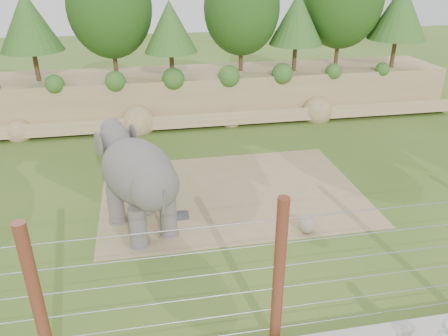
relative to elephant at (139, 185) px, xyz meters
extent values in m
plane|color=#40611C|center=(2.98, -1.11, -1.66)|extent=(90.00, 90.00, 0.00)
cube|color=#9D7D5A|center=(2.98, 11.89, -0.41)|extent=(30.00, 4.00, 2.50)
cube|color=#9D7D5A|center=(2.98, 9.59, -1.31)|extent=(30.00, 1.37, 1.07)
cylinder|color=#3F2B19|center=(-5.02, 11.39, 1.63)|extent=(0.24, 0.24, 1.58)
sphere|color=#1D4E11|center=(-5.02, 11.39, 3.76)|extent=(3.60, 3.60, 3.60)
cylinder|color=#3F2B19|center=(-1.02, 11.89, 1.80)|extent=(0.24, 0.24, 1.92)
sphere|color=#1D4E11|center=(-1.02, 11.89, 4.41)|extent=(4.40, 4.40, 4.40)
cylinder|color=#3F2B19|center=(1.98, 10.69, 1.54)|extent=(0.24, 0.24, 1.40)
sphere|color=#1D4E11|center=(1.98, 10.69, 3.44)|extent=(3.20, 3.20, 3.20)
cylinder|color=#3F2B19|center=(5.98, 11.69, 1.75)|extent=(0.24, 0.24, 1.82)
sphere|color=#1D4E11|center=(5.98, 11.69, 4.22)|extent=(4.16, 4.16, 4.16)
cylinder|color=#3F2B19|center=(8.98, 11.09, 1.59)|extent=(0.24, 0.24, 1.50)
sphere|color=#1D4E11|center=(8.98, 11.09, 3.63)|extent=(3.44, 3.44, 3.44)
cylinder|color=#3F2B19|center=(11.98, 12.09, 1.85)|extent=(0.24, 0.24, 2.03)
cylinder|color=#3F2B19|center=(14.98, 10.89, 1.66)|extent=(0.24, 0.24, 1.64)
sphere|color=#1D4E11|center=(14.98, 10.89, 3.89)|extent=(3.76, 3.76, 3.76)
cube|color=#9C825C|center=(3.48, 1.89, -1.65)|extent=(10.00, 7.00, 0.02)
cube|color=#262628|center=(1.12, 0.54, -1.63)|extent=(1.00, 0.60, 0.03)
sphere|color=gray|center=(5.39, -1.26, -1.34)|extent=(0.60, 0.60, 0.60)
cylinder|color=#532817|center=(-2.02, -5.61, 0.34)|extent=(0.26, 0.26, 4.00)
cylinder|color=#532817|center=(2.98, -5.61, 0.34)|extent=(0.26, 0.26, 4.00)
cylinder|color=#96969B|center=(2.98, -5.61, -1.16)|extent=(20.00, 0.02, 0.02)
cylinder|color=#96969B|center=(2.98, -5.61, -0.56)|extent=(20.00, 0.02, 0.02)
cylinder|color=#96969B|center=(2.98, -5.61, 0.04)|extent=(20.00, 0.02, 0.02)
cylinder|color=#96969B|center=(2.98, -5.61, 0.64)|extent=(20.00, 0.02, 0.02)
cylinder|color=#96969B|center=(2.98, -5.61, 1.24)|extent=(20.00, 0.02, 0.02)
cylinder|color=#96969B|center=(2.98, -5.61, 1.84)|extent=(20.00, 0.02, 0.02)
camera|label=1|loc=(0.40, -12.85, 6.63)|focal=35.00mm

